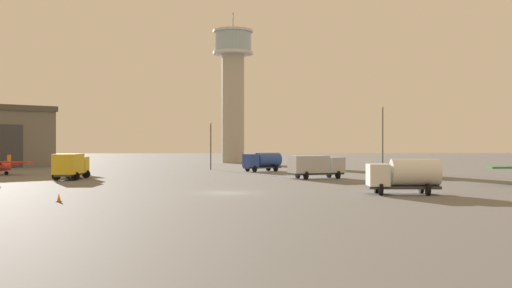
{
  "coord_description": "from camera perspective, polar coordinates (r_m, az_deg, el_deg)",
  "views": [
    {
      "loc": [
        0.23,
        -52.37,
        4.42
      ],
      "look_at": [
        3.46,
        23.17,
        4.27
      ],
      "focal_mm": 41.51,
      "sensor_mm": 36.0,
      "label": 1
    }
  ],
  "objects": [
    {
      "name": "car_teal",
      "position": [
        76.5,
        16.04,
        -2.65
      ],
      "size": [
        2.8,
        4.34,
        1.37
      ],
      "rotation": [
        0.0,
        0.0,
        4.87
      ],
      "color": "teal",
      "rests_on": "ground_plane"
    },
    {
      "name": "control_tower",
      "position": [
        132.02,
        -2.23,
        5.9
      ],
      "size": [
        8.88,
        8.88,
        33.44
      ],
      "color": "#B2AD9E",
      "rests_on": "ground_plane"
    },
    {
      "name": "truck_box_silver",
      "position": [
        73.37,
        5.78,
        -2.07
      ],
      "size": [
        7.2,
        4.68,
        2.84
      ],
      "rotation": [
        0.0,
        0.0,
        0.34
      ],
      "color": "#38383D",
      "rests_on": "ground_plane"
    },
    {
      "name": "truck_fuel_tanker_blue",
      "position": [
        91.3,
        0.65,
        -1.64
      ],
      "size": [
        6.26,
        4.94,
        2.87
      ],
      "rotation": [
        0.0,
        0.0,
        3.68
      ],
      "color": "#38383D",
      "rests_on": "ground_plane"
    },
    {
      "name": "truck_box_yellow",
      "position": [
        74.98,
        -17.41,
        -1.95
      ],
      "size": [
        3.38,
        7.26,
        3.1
      ],
      "rotation": [
        0.0,
        0.0,
        1.54
      ],
      "color": "#38383D",
      "rests_on": "ground_plane"
    },
    {
      "name": "ground_plane",
      "position": [
        52.56,
        -2.7,
        -4.71
      ],
      "size": [
        400.0,
        400.0,
        0.0
      ],
      "primitive_type": "plane",
      "color": "#60605E"
    },
    {
      "name": "light_post_west",
      "position": [
        97.42,
        -4.38,
        0.3
      ],
      "size": [
        0.44,
        0.44,
        7.85
      ],
      "color": "#38383D",
      "rests_on": "ground_plane"
    },
    {
      "name": "traffic_cone_near_left",
      "position": [
        46.66,
        -18.46,
        -4.93
      ],
      "size": [
        0.36,
        0.36,
        0.66
      ],
      "color": "black",
      "rests_on": "ground_plane"
    },
    {
      "name": "truck_fuel_tanker_white",
      "position": [
        52.29,
        14.13,
        -2.89
      ],
      "size": [
        6.2,
        3.5,
        3.04
      ],
      "rotation": [
        0.0,
        0.0,
        3.07
      ],
      "color": "#38383D",
      "rests_on": "ground_plane"
    },
    {
      "name": "light_post_east",
      "position": [
        95.63,
        12.12,
        1.06
      ],
      "size": [
        0.44,
        0.44,
        10.29
      ],
      "color": "#38383D",
      "rests_on": "ground_plane"
    }
  ]
}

